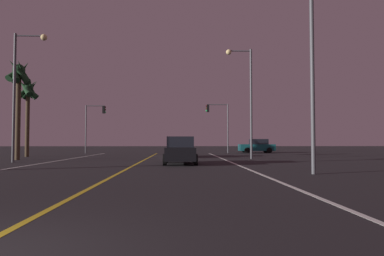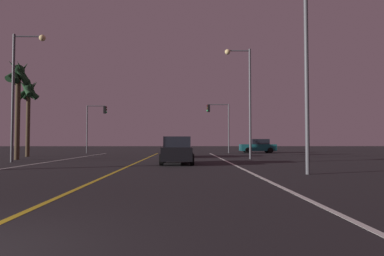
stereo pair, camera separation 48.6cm
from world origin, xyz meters
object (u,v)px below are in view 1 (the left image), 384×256
Objects in this scene: street_lamp_left_mid at (22,81)px; traffic_light_near_left at (95,118)px; car_ahead_far at (180,148)px; street_lamp_right_near at (298,49)px; palm_tree_left_far at (28,95)px; car_lead_same_lane at (180,151)px; street_lamp_right_far at (246,90)px; palm_tree_left_mid at (19,80)px; car_crossing_side at (257,146)px; traffic_light_near_right at (218,117)px.

traffic_light_near_left is at bearing 88.22° from street_lamp_left_mid.
street_lamp_left_mid is at bearing -91.78° from traffic_light_near_left.
street_lamp_right_near is (5.11, -16.56, 4.61)m from car_ahead_far.
car_lead_same_lane is at bearing -37.54° from palm_tree_left_far.
street_lamp_right_far is (15.42, -14.02, 1.38)m from traffic_light_near_left.
car_lead_same_lane is (0.01, -9.71, 0.00)m from car_ahead_far.
street_lamp_left_mid is at bearing 79.21° from car_lead_same_lane.
traffic_light_near_left is 0.64× the size of street_lamp_right_far.
street_lamp_right_far is at bearing 14.47° from street_lamp_left_mid.
palm_tree_left_far is at bearing -42.67° from street_lamp_right_near.
palm_tree_left_mid is (-2.22, -14.97, 1.94)m from traffic_light_near_left.
car_crossing_side is 26.05m from palm_tree_left_far.
street_lamp_left_mid is 9.34m from palm_tree_left_far.
car_crossing_side and car_lead_same_lane have the same top height.
street_lamp_right_far reaches higher than palm_tree_left_mid.
car_ahead_far is at bearing 66.49° from traffic_light_near_right.
palm_tree_left_far is (-3.32, 8.73, 0.25)m from street_lamp_left_mid.
traffic_light_near_right is 27.07m from street_lamp_right_near.
street_lamp_left_mid is (-0.56, -18.15, 1.29)m from traffic_light_near_left.
palm_tree_left_mid is at bearing 35.78° from car_crossing_side.
street_lamp_left_mid reaches higher than street_lamp_right_near.
traffic_light_near_right is (-4.91, -0.75, 3.51)m from car_crossing_side.
palm_tree_left_far reaches higher than car_lead_same_lane.
car_lead_same_lane is at bearing -63.35° from traffic_light_near_left.
car_lead_same_lane is 0.73× the size of traffic_light_near_right.
palm_tree_left_mid is at bearing 67.08° from car_lead_same_lane.
street_lamp_left_mid is (-20.16, -18.90, 4.65)m from car_crossing_side.
street_lamp_left_mid reaches higher than palm_tree_left_far.
palm_tree_left_far is at bearing 85.67° from car_ahead_far.
car_crossing_side is at bearing 43.15° from street_lamp_left_mid.
car_ahead_far is 14.69m from car_crossing_side.
traffic_light_near_right is (4.56, 10.48, 3.51)m from car_ahead_far.
palm_tree_left_mid reaches higher than car_crossing_side.
traffic_light_near_left reaches higher than car_crossing_side.
traffic_light_near_right reaches higher than car_crossing_side.
traffic_light_near_left is 0.74× the size of palm_tree_left_mid.
traffic_light_near_left is 20.89m from street_lamp_right_far.
car_lead_same_lane is 22.84m from traffic_light_near_left.
street_lamp_right_near is 13.02m from street_lamp_right_far.
street_lamp_left_mid is at bearing 125.66° from car_ahead_far.
traffic_light_near_right is 0.81× the size of palm_tree_left_far.
street_lamp_right_far is at bearing 92.99° from traffic_light_near_right.
street_lamp_right_near reaches higher than car_lead_same_lane.
street_lamp_left_mid reaches higher than car_ahead_far.
car_ahead_far is 1.00× the size of car_lead_same_lane.
street_lamp_left_mid is at bearing -29.38° from street_lamp_right_near.
car_ahead_far is 0.75× the size of traffic_light_near_left.
car_crossing_side is 6.08m from traffic_light_near_right.
street_lamp_right_near reaches higher than traffic_light_near_left.
traffic_light_near_right is 1.04× the size of traffic_light_near_left.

